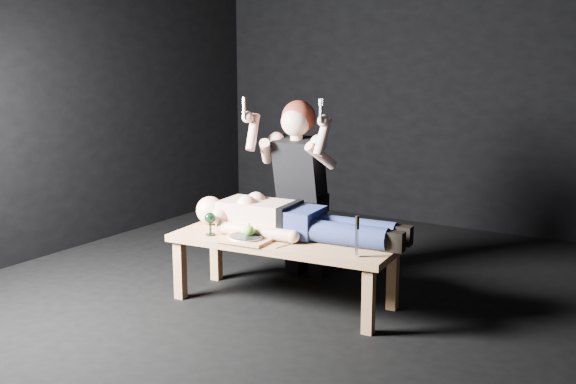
# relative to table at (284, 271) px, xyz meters

# --- Properties ---
(ground) EXTENTS (5.00, 5.00, 0.00)m
(ground) POSITION_rel_table_xyz_m (0.23, 0.14, -0.23)
(ground) COLOR black
(ground) RESTS_ON ground
(back_wall) EXTENTS (5.00, 0.00, 5.00)m
(back_wall) POSITION_rel_table_xyz_m (0.23, 2.64, 1.27)
(back_wall) COLOR black
(back_wall) RESTS_ON ground
(table) EXTENTS (1.54, 0.69, 0.45)m
(table) POSITION_rel_table_xyz_m (0.00, 0.00, 0.00)
(table) COLOR tan
(table) RESTS_ON ground
(lying_man) EXTENTS (1.47, 0.56, 0.25)m
(lying_man) POSITION_rel_table_xyz_m (0.04, 0.10, 0.35)
(lying_man) COLOR #DCB091
(lying_man) RESTS_ON table
(kneeling_woman) EXTENTS (0.76, 0.84, 1.35)m
(kneeling_woman) POSITION_rel_table_xyz_m (-0.18, 0.58, 0.45)
(kneeling_woman) COLOR black
(kneeling_woman) RESTS_ON ground
(serving_tray) EXTENTS (0.34, 0.26, 0.02)m
(serving_tray) POSITION_rel_table_xyz_m (-0.17, -0.19, 0.23)
(serving_tray) COLOR tan
(serving_tray) RESTS_ON table
(plate) EXTENTS (0.23, 0.23, 0.02)m
(plate) POSITION_rel_table_xyz_m (-0.17, -0.19, 0.25)
(plate) COLOR white
(plate) RESTS_ON serving_tray
(apple) EXTENTS (0.07, 0.07, 0.07)m
(apple) POSITION_rel_table_xyz_m (-0.15, -0.18, 0.30)
(apple) COLOR #55A42C
(apple) RESTS_ON plate
(goblet) EXTENTS (0.08, 0.08, 0.15)m
(goblet) POSITION_rel_table_xyz_m (-0.46, -0.19, 0.30)
(goblet) COLOR black
(goblet) RESTS_ON table
(fork_flat) EXTENTS (0.06, 0.16, 0.01)m
(fork_flat) POSITION_rel_table_xyz_m (-0.33, -0.20, 0.23)
(fork_flat) COLOR #B2B2B7
(fork_flat) RESTS_ON table
(knife_flat) EXTENTS (0.05, 0.16, 0.01)m
(knife_flat) POSITION_rel_table_xyz_m (0.10, -0.16, 0.23)
(knife_flat) COLOR #B2B2B7
(knife_flat) RESTS_ON table
(spoon_flat) EXTENTS (0.14, 0.11, 0.01)m
(spoon_flat) POSITION_rel_table_xyz_m (0.07, -0.07, 0.23)
(spoon_flat) COLOR #B2B2B7
(spoon_flat) RESTS_ON table
(carving_knife) EXTENTS (0.03, 0.04, 0.25)m
(carving_knife) POSITION_rel_table_xyz_m (0.59, -0.13, 0.35)
(carving_knife) COLOR #B2B2B7
(carving_knife) RESTS_ON table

